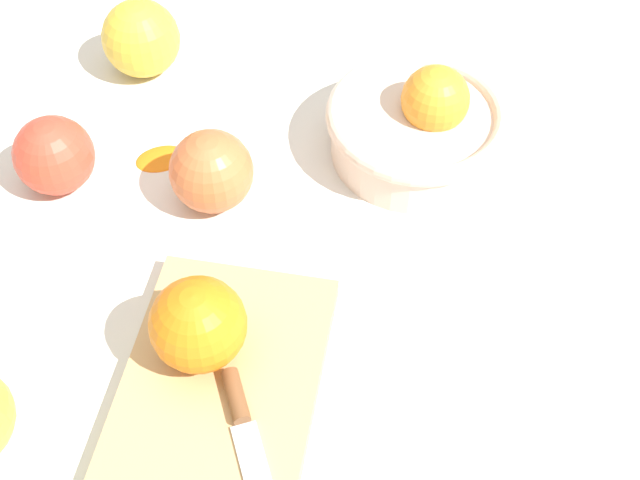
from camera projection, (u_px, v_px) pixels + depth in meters
ground_plane at (223, 262)px, 0.77m from camera, size 2.40×2.40×0.00m
bowl at (419, 125)px, 0.83m from camera, size 0.18×0.18×0.10m
cutting_board at (222, 382)px, 0.68m from camera, size 0.24×0.19×0.02m
orange_on_board at (198, 324)px, 0.66m from camera, size 0.08×0.08×0.08m
knife at (246, 435)px, 0.64m from camera, size 0.13×0.11×0.01m
apple_front_left at (211, 171)px, 0.79m from camera, size 0.08×0.08×0.08m
apple_front_left_2 at (141, 38)px, 0.90m from camera, size 0.08×0.08×0.08m
apple_front_left_3 at (54, 155)px, 0.80m from camera, size 0.08×0.08×0.08m
citrus_peel at (161, 156)px, 0.85m from camera, size 0.06×0.06×0.01m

